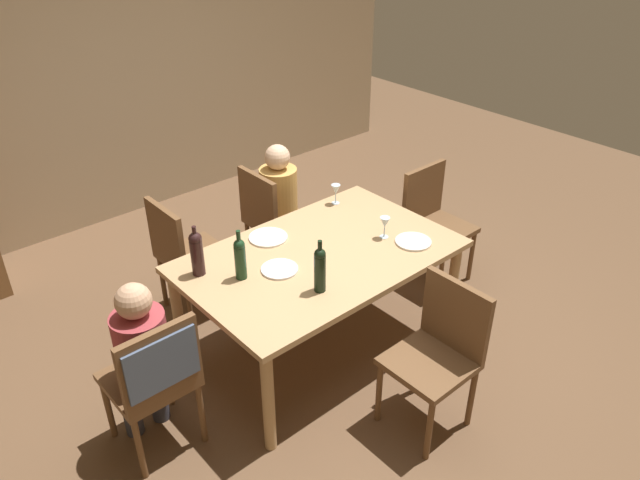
# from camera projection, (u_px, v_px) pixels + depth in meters

# --- Properties ---
(ground_plane) EXTENTS (10.00, 10.00, 0.00)m
(ground_plane) POSITION_uv_depth(u_px,v_px,m) (320.00, 344.00, 4.27)
(ground_plane) COLOR brown
(rear_room_partition) EXTENTS (6.40, 0.12, 2.70)m
(rear_room_partition) POSITION_uv_depth(u_px,v_px,m) (113.00, 70.00, 5.35)
(rear_room_partition) COLOR tan
(rear_room_partition) RESTS_ON ground_plane
(dining_table) EXTENTS (1.74, 1.10, 0.75)m
(dining_table) POSITION_uv_depth(u_px,v_px,m) (320.00, 264.00, 3.92)
(dining_table) COLOR tan
(dining_table) RESTS_ON ground_plane
(chair_far_right) EXTENTS (0.44, 0.44, 0.92)m
(chair_far_right) POSITION_uv_depth(u_px,v_px,m) (271.00, 216.00, 4.77)
(chair_far_right) COLOR brown
(chair_far_right) RESTS_ON ground_plane
(chair_left_end) EXTENTS (0.44, 0.46, 0.92)m
(chair_left_end) POSITION_uv_depth(u_px,v_px,m) (156.00, 373.00, 3.18)
(chair_left_end) COLOR brown
(chair_left_end) RESTS_ON ground_plane
(chair_right_end) EXTENTS (0.44, 0.44, 0.92)m
(chair_right_end) POSITION_uv_depth(u_px,v_px,m) (433.00, 216.00, 4.76)
(chair_right_end) COLOR brown
(chair_right_end) RESTS_ON ground_plane
(chair_near) EXTENTS (0.44, 0.44, 0.92)m
(chair_near) POSITION_uv_depth(u_px,v_px,m) (440.00, 347.00, 3.45)
(chair_near) COLOR brown
(chair_near) RESTS_ON ground_plane
(chair_far_left) EXTENTS (0.44, 0.44, 0.92)m
(chair_far_left) POSITION_uv_depth(u_px,v_px,m) (183.00, 251.00, 4.33)
(chair_far_left) COLOR brown
(chair_far_left) RESTS_ON ground_plane
(person_woman_host) EXTENTS (0.33, 0.29, 1.10)m
(person_woman_host) POSITION_uv_depth(u_px,v_px,m) (282.00, 199.00, 4.78)
(person_woman_host) COLOR #33333D
(person_woman_host) RESTS_ON ground_plane
(person_man_bearded) EXTENTS (0.28, 0.33, 1.08)m
(person_man_bearded) POSITION_uv_depth(u_px,v_px,m) (142.00, 353.00, 3.26)
(person_man_bearded) COLOR #33333D
(person_man_bearded) RESTS_ON ground_plane
(wine_bottle_tall_green) EXTENTS (0.07, 0.07, 0.32)m
(wine_bottle_tall_green) POSITION_uv_depth(u_px,v_px,m) (240.00, 257.00, 3.58)
(wine_bottle_tall_green) COLOR #19381E
(wine_bottle_tall_green) RESTS_ON dining_table
(wine_bottle_dark_red) EXTENTS (0.07, 0.07, 0.33)m
(wine_bottle_dark_red) POSITION_uv_depth(u_px,v_px,m) (320.00, 268.00, 3.46)
(wine_bottle_dark_red) COLOR black
(wine_bottle_dark_red) RESTS_ON dining_table
(wine_bottle_short_olive) EXTENTS (0.08, 0.08, 0.33)m
(wine_bottle_short_olive) POSITION_uv_depth(u_px,v_px,m) (197.00, 252.00, 3.61)
(wine_bottle_short_olive) COLOR black
(wine_bottle_short_olive) RESTS_ON dining_table
(wine_glass_near_left) EXTENTS (0.07, 0.07, 0.15)m
(wine_glass_near_left) POSITION_uv_depth(u_px,v_px,m) (336.00, 190.00, 4.42)
(wine_glass_near_left) COLOR silver
(wine_glass_near_left) RESTS_ON dining_table
(wine_glass_centre) EXTENTS (0.07, 0.07, 0.15)m
(wine_glass_centre) POSITION_uv_depth(u_px,v_px,m) (385.00, 223.00, 4.00)
(wine_glass_centre) COLOR silver
(wine_glass_centre) RESTS_ON dining_table
(dinner_plate_host) EXTENTS (0.24, 0.24, 0.01)m
(dinner_plate_host) POSITION_uv_depth(u_px,v_px,m) (413.00, 242.00, 4.00)
(dinner_plate_host) COLOR silver
(dinner_plate_host) RESTS_ON dining_table
(dinner_plate_guest_left) EXTENTS (0.26, 0.26, 0.01)m
(dinner_plate_guest_left) POSITION_uv_depth(u_px,v_px,m) (268.00, 237.00, 4.04)
(dinner_plate_guest_left) COLOR white
(dinner_plate_guest_left) RESTS_ON dining_table
(dinner_plate_guest_right) EXTENTS (0.23, 0.23, 0.01)m
(dinner_plate_guest_right) POSITION_uv_depth(u_px,v_px,m) (280.00, 269.00, 3.72)
(dinner_plate_guest_right) COLOR white
(dinner_plate_guest_right) RESTS_ON dining_table
(handbag) EXTENTS (0.17, 0.30, 0.22)m
(handbag) POSITION_uv_depth(u_px,v_px,m) (238.00, 277.00, 4.79)
(handbag) COLOR brown
(handbag) RESTS_ON ground_plane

